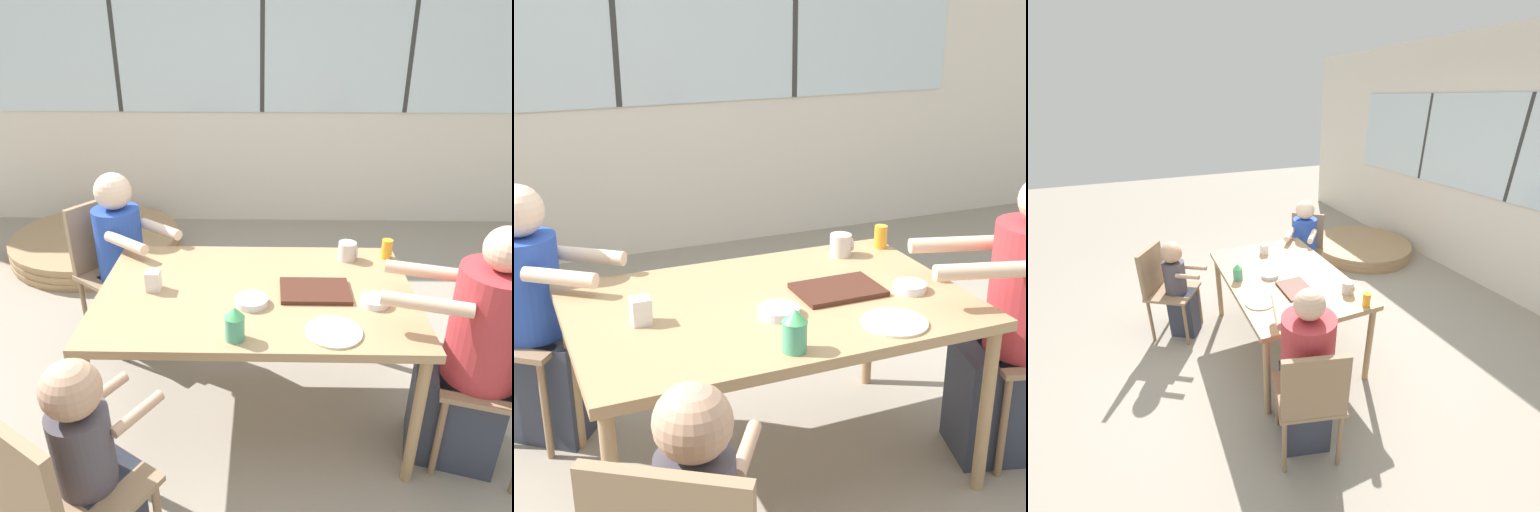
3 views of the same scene
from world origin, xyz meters
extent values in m
plane|color=gray|center=(0.00, 0.00, 0.00)|extent=(16.00, 16.00, 0.00)
cube|color=silver|center=(0.00, 2.71, 1.40)|extent=(8.40, 0.06, 2.80)
cube|color=silver|center=(0.00, 2.67, 1.62)|extent=(5.20, 0.02, 1.09)
cube|color=#333333|center=(-1.30, 2.66, 1.62)|extent=(0.04, 0.01, 1.09)
cube|color=#333333|center=(0.00, 2.66, 1.62)|extent=(0.04, 0.01, 1.09)
cube|color=tan|center=(0.00, 0.00, 0.70)|extent=(1.47, 0.96, 0.04)
cylinder|color=tan|center=(-0.69, -0.43, 0.34)|extent=(0.05, 0.05, 0.68)
cylinder|color=tan|center=(0.69, -0.43, 0.34)|extent=(0.05, 0.05, 0.68)
cylinder|color=tan|center=(-0.69, 0.43, 0.34)|extent=(0.05, 0.05, 0.68)
cylinder|color=tan|center=(0.69, 0.43, 0.34)|extent=(0.05, 0.05, 0.68)
cube|color=#937556|center=(-0.85, 0.63, 0.46)|extent=(0.56, 0.56, 0.03)
cube|color=#937556|center=(-0.99, 0.74, 0.68)|extent=(0.26, 0.33, 0.42)
cylinder|color=#8C6B4C|center=(-0.61, 0.67, 0.22)|extent=(0.03, 0.03, 0.44)
cylinder|color=#8C6B4C|center=(-0.81, 0.40, 0.22)|extent=(0.03, 0.03, 0.44)
cylinder|color=#8C6B4C|center=(-0.88, 0.87, 0.22)|extent=(0.03, 0.03, 0.44)
cylinder|color=#8C6B4C|center=(-1.08, 0.60, 0.22)|extent=(0.03, 0.03, 0.44)
cube|color=#937556|center=(1.02, -0.29, 0.46)|extent=(0.49, 0.49, 0.03)
cube|color=#937556|center=(1.19, -0.33, 0.68)|extent=(0.14, 0.38, 0.42)
cylinder|color=#8C6B4C|center=(0.81, -0.40, 0.22)|extent=(0.03, 0.03, 0.44)
cylinder|color=#8C6B4C|center=(0.90, -0.08, 0.22)|extent=(0.03, 0.03, 0.44)
cylinder|color=#8C6B4C|center=(1.14, -0.50, 0.22)|extent=(0.03, 0.03, 0.44)
cylinder|color=#8C6B4C|center=(1.23, -0.17, 0.22)|extent=(0.03, 0.03, 0.44)
cube|color=#937556|center=(-0.57, -0.89, 0.46)|extent=(0.55, 0.55, 0.03)
cube|color=#937556|center=(-0.67, -1.04, 0.68)|extent=(0.34, 0.24, 0.42)
cylinder|color=#8C6B4C|center=(-0.62, -0.66, 0.22)|extent=(0.03, 0.03, 0.44)
cylinder|color=#8C6B4C|center=(-0.34, -0.84, 0.22)|extent=(0.03, 0.03, 0.44)
cylinder|color=#8C6B4C|center=(-0.81, -0.94, 0.22)|extent=(0.03, 0.03, 0.44)
cylinder|color=#8C6B4C|center=(-0.52, -1.13, 0.22)|extent=(0.03, 0.03, 0.44)
cube|color=#333847|center=(-0.77, 0.58, 0.23)|extent=(0.41, 0.39, 0.47)
cylinder|color=#284CB7|center=(-0.81, 0.61, 0.68)|extent=(0.27, 0.27, 0.43)
sphere|color=beige|center=(-0.81, 0.61, 1.00)|extent=(0.21, 0.21, 0.21)
cylinder|color=beige|center=(-0.56, 0.57, 0.79)|extent=(0.27, 0.23, 0.06)
cylinder|color=beige|center=(-0.70, 0.37, 0.79)|extent=(0.27, 0.23, 0.06)
cube|color=#333847|center=(0.92, -0.26, 0.23)|extent=(0.45, 0.38, 0.47)
cylinder|color=#B23338|center=(0.98, -0.27, 0.73)|extent=(0.32, 0.32, 0.52)
sphere|color=#DBB293|center=(0.98, -0.27, 1.08)|extent=(0.18, 0.18, 0.18)
cylinder|color=#DBB293|center=(0.68, -0.34, 0.87)|extent=(0.36, 0.15, 0.06)
cylinder|color=#DBB293|center=(0.76, -0.06, 0.87)|extent=(0.36, 0.15, 0.06)
cube|color=#333847|center=(-0.53, -0.82, 0.23)|extent=(0.28, 0.30, 0.47)
cylinder|color=#4C4751|center=(-0.55, -0.86, 0.62)|extent=(0.20, 0.20, 0.30)
sphere|color=tan|center=(-0.55, -0.86, 0.87)|extent=(0.19, 0.19, 0.19)
cylinder|color=tan|center=(-0.53, -0.67, 0.68)|extent=(0.15, 0.21, 0.04)
cylinder|color=tan|center=(-0.38, -0.76, 0.68)|extent=(0.15, 0.21, 0.04)
cube|color=#472319|center=(0.27, -0.02, 0.73)|extent=(0.32, 0.23, 0.02)
cylinder|color=beige|center=(0.47, 0.34, 0.77)|extent=(0.09, 0.09, 0.10)
torus|color=beige|center=(0.52, 0.34, 0.77)|extent=(0.01, 0.07, 0.07)
cylinder|color=#4CA57F|center=(-0.08, -0.39, 0.78)|extent=(0.08, 0.08, 0.10)
cone|color=#4CB266|center=(-0.08, -0.39, 0.85)|extent=(0.08, 0.08, 0.04)
cylinder|color=gold|center=(0.68, 0.36, 0.78)|extent=(0.06, 0.06, 0.10)
cube|color=silver|center=(-0.48, 0.00, 0.77)|extent=(0.07, 0.07, 0.09)
cylinder|color=silver|center=(-0.02, -0.12, 0.74)|extent=(0.15, 0.15, 0.03)
cylinder|color=silver|center=(0.53, -0.11, 0.74)|extent=(0.13, 0.13, 0.03)
cylinder|color=beige|center=(0.32, -0.34, 0.73)|extent=(0.23, 0.23, 0.01)
cylinder|color=tan|center=(-1.42, 1.88, 0.01)|extent=(1.39, 1.39, 0.03)
cylinder|color=tan|center=(-1.42, 1.88, 0.04)|extent=(1.41, 1.41, 0.03)
cylinder|color=tan|center=(-1.42, 1.88, 0.07)|extent=(1.39, 1.39, 0.03)
cylinder|color=tan|center=(-1.42, 1.88, 0.10)|extent=(1.41, 1.41, 0.03)
cylinder|color=tan|center=(-1.42, 1.88, 0.14)|extent=(1.39, 1.39, 0.03)
cylinder|color=tan|center=(-1.42, 1.88, 0.16)|extent=(1.41, 1.41, 0.03)
camera|label=1|loc=(0.04, -2.03, 1.90)|focal=35.00mm
camera|label=2|loc=(-0.92, -2.23, 1.80)|focal=50.00mm
camera|label=3|loc=(2.39, -1.05, 2.12)|focal=24.00mm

